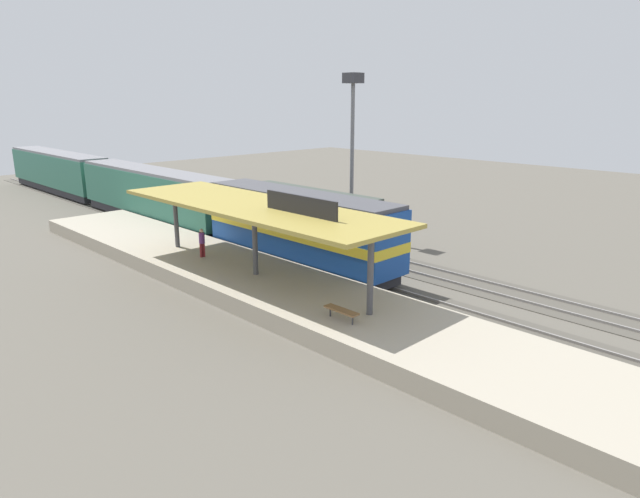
{
  "coord_description": "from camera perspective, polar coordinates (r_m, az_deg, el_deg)",
  "views": [
    {
      "loc": [
        -22.1,
        -22.76,
        10.06
      ],
      "look_at": [
        -1.38,
        -1.63,
        2.0
      ],
      "focal_mm": 31.34,
      "sensor_mm": 36.0,
      "label": 1
    }
  ],
  "objects": [
    {
      "name": "ground_plane",
      "position": [
        34.64,
        2.11,
        -1.66
      ],
      "size": [
        120.0,
        120.0,
        0.0
      ],
      "primitive_type": "plane",
      "color": "#5B564C"
    },
    {
      "name": "track_near",
      "position": [
        33.27,
        -0.26,
        -2.31
      ],
      "size": [
        3.2,
        110.0,
        0.16
      ],
      "color": "#4E4941",
      "rests_on": "ground"
    },
    {
      "name": "track_far",
      "position": [
        36.49,
        4.93,
        -0.78
      ],
      "size": [
        3.2,
        110.0,
        0.16
      ],
      "color": "#4E4941",
      "rests_on": "ground"
    },
    {
      "name": "platform",
      "position": [
        30.27,
        -6.53,
        -3.38
      ],
      "size": [
        6.0,
        44.0,
        0.9
      ],
      "primitive_type": "cube",
      "color": "#A89E89",
      "rests_on": "ground"
    },
    {
      "name": "station_canopy",
      "position": [
        29.16,
        -6.66,
        4.21
      ],
      "size": [
        5.2,
        18.0,
        4.7
      ],
      "color": "#47474C",
      "rests_on": "platform"
    },
    {
      "name": "platform_bench",
      "position": [
        23.75,
        2.19,
        -6.3
      ],
      "size": [
        0.44,
        1.7,
        0.5
      ],
      "color": "#333338",
      "rests_on": "platform"
    },
    {
      "name": "locomotive",
      "position": [
        33.75,
        -2.13,
        2.12
      ],
      "size": [
        2.93,
        14.43,
        4.44
      ],
      "color": "#28282D",
      "rests_on": "track_near"
    },
    {
      "name": "passenger_carriage_front",
      "position": [
        48.38,
        -16.72,
        5.38
      ],
      "size": [
        2.9,
        20.0,
        4.24
      ],
      "color": "#28282D",
      "rests_on": "track_near"
    },
    {
      "name": "passenger_carriage_rear",
      "position": [
        67.34,
        -25.17,
        7.2
      ],
      "size": [
        2.9,
        20.0,
        4.24
      ],
      "color": "#28282D",
      "rests_on": "track_near"
    },
    {
      "name": "freight_car",
      "position": [
        39.89,
        -1.29,
        3.53
      ],
      "size": [
        2.8,
        12.0,
        3.54
      ],
      "color": "#28282D",
      "rests_on": "track_far"
    },
    {
      "name": "light_mast",
      "position": [
        40.46,
        3.34,
        12.85
      ],
      "size": [
        1.1,
        1.1,
        11.7
      ],
      "color": "slate",
      "rests_on": "ground"
    },
    {
      "name": "person_waiting",
      "position": [
        33.63,
        -11.96,
        0.77
      ],
      "size": [
        0.34,
        0.34,
        1.71
      ],
      "color": "maroon",
      "rests_on": "platform"
    }
  ]
}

